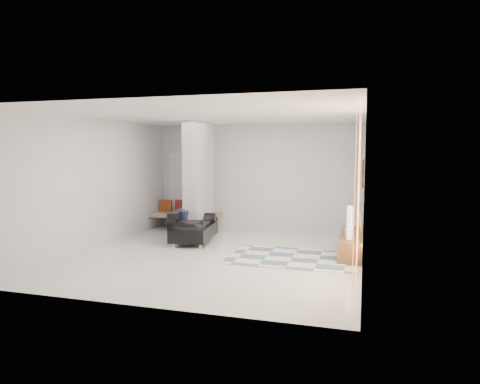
% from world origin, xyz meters
% --- Properties ---
extents(floor, '(6.00, 6.00, 0.00)m').
position_xyz_m(floor, '(0.00, 0.00, 0.00)').
color(floor, silver).
rests_on(floor, ground).
extents(ceiling, '(6.00, 6.00, 0.00)m').
position_xyz_m(ceiling, '(0.00, 0.00, 2.80)').
color(ceiling, white).
rests_on(ceiling, wall_back).
extents(wall_back, '(6.00, 0.00, 6.00)m').
position_xyz_m(wall_back, '(0.00, 3.00, 1.40)').
color(wall_back, silver).
rests_on(wall_back, ground).
extents(wall_front, '(6.00, 0.00, 6.00)m').
position_xyz_m(wall_front, '(0.00, -3.00, 1.40)').
color(wall_front, silver).
rests_on(wall_front, ground).
extents(wall_left, '(0.00, 6.00, 6.00)m').
position_xyz_m(wall_left, '(-2.75, 0.00, 1.40)').
color(wall_left, silver).
rests_on(wall_left, ground).
extents(wall_right, '(0.00, 6.00, 6.00)m').
position_xyz_m(wall_right, '(2.75, 0.00, 1.40)').
color(wall_right, silver).
rests_on(wall_right, ground).
extents(partition_column, '(0.35, 1.20, 2.80)m').
position_xyz_m(partition_column, '(-1.10, 1.60, 1.40)').
color(partition_column, '#999EA0').
rests_on(partition_column, floor).
extents(hallway_door, '(0.85, 0.06, 2.04)m').
position_xyz_m(hallway_door, '(-2.10, 2.96, 1.02)').
color(hallway_door, silver).
rests_on(hallway_door, floor).
extents(curtain, '(0.00, 2.55, 2.55)m').
position_xyz_m(curtain, '(2.67, -1.15, 1.45)').
color(curtain, orange).
rests_on(curtain, wall_right).
extents(wall_art, '(0.04, 0.45, 0.55)m').
position_xyz_m(wall_art, '(2.72, 0.90, 1.65)').
color(wall_art, '#371D0F').
rests_on(wall_art, wall_right).
extents(media_console, '(0.45, 1.89, 0.80)m').
position_xyz_m(media_console, '(2.52, 0.90, 0.20)').
color(media_console, brown).
rests_on(media_console, floor).
extents(loveseat, '(0.96, 1.46, 0.76)m').
position_xyz_m(loveseat, '(-1.06, 0.98, 0.36)').
color(loveseat, silver).
rests_on(loveseat, floor).
extents(daybed, '(2.05, 1.06, 0.77)m').
position_xyz_m(daybed, '(-1.93, 2.62, 0.41)').
color(daybed, black).
rests_on(daybed, floor).
extents(area_rug, '(2.50, 1.68, 0.01)m').
position_xyz_m(area_rug, '(1.43, 0.20, 0.01)').
color(area_rug, beige).
rests_on(area_rug, floor).
extents(cylinder_lamp, '(0.12, 0.12, 0.65)m').
position_xyz_m(cylinder_lamp, '(2.50, 0.40, 0.73)').
color(cylinder_lamp, silver).
rests_on(cylinder_lamp, media_console).
extents(bronze_figurine, '(0.12, 0.12, 0.22)m').
position_xyz_m(bronze_figurine, '(2.47, 1.40, 0.51)').
color(bronze_figurine, black).
rests_on(bronze_figurine, media_console).
extents(vase, '(0.23, 0.23, 0.22)m').
position_xyz_m(vase, '(2.47, 0.93, 0.51)').
color(vase, '#BAC5BF').
rests_on(vase, media_console).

